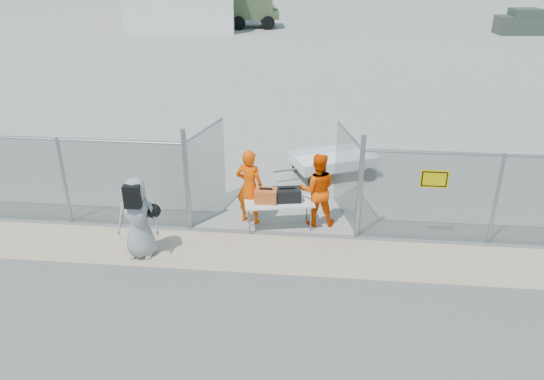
# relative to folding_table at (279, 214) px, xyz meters

# --- Properties ---
(ground) EXTENTS (160.00, 160.00, 0.00)m
(ground) POSITION_rel_folding_table_xyz_m (-0.14, -2.23, -0.35)
(ground) COLOR #4F4F4F
(tarmac_inside) EXTENTS (160.00, 80.00, 0.01)m
(tarmac_inside) POSITION_rel_folding_table_xyz_m (-0.14, 39.77, -0.34)
(tarmac_inside) COLOR gray
(tarmac_inside) RESTS_ON ground
(dirt_strip) EXTENTS (44.00, 1.60, 0.01)m
(dirt_strip) POSITION_rel_folding_table_xyz_m (-0.14, -1.23, -0.34)
(dirt_strip) COLOR tan
(dirt_strip) RESTS_ON ground
(chain_link_fence) EXTENTS (40.00, 0.20, 2.20)m
(chain_link_fence) POSITION_rel_folding_table_xyz_m (-0.14, -0.23, 0.75)
(chain_link_fence) COLOR gray
(chain_link_fence) RESTS_ON ground
(folding_table) EXTENTS (1.74, 1.01, 0.70)m
(folding_table) POSITION_rel_folding_table_xyz_m (0.00, 0.00, 0.00)
(folding_table) COLOR white
(folding_table) RESTS_ON ground
(orange_bag) EXTENTS (0.52, 0.35, 0.32)m
(orange_bag) POSITION_rel_folding_table_xyz_m (-0.31, -0.05, 0.51)
(orange_bag) COLOR #D75D22
(orange_bag) RESTS_ON folding_table
(black_duffel) EXTENTS (0.70, 0.49, 0.31)m
(black_duffel) POSITION_rel_folding_table_xyz_m (0.18, 0.06, 0.50)
(black_duffel) COLOR black
(black_duffel) RESTS_ON folding_table
(security_worker_left) EXTENTS (0.78, 0.62, 1.89)m
(security_worker_left) POSITION_rel_folding_table_xyz_m (-0.73, 0.22, 0.60)
(security_worker_left) COLOR #FC4B00
(security_worker_left) RESTS_ON ground
(security_worker_right) EXTENTS (0.96, 0.78, 1.83)m
(security_worker_right) POSITION_rel_folding_table_xyz_m (0.89, 0.28, 0.57)
(security_worker_right) COLOR #FC4B00
(security_worker_right) RESTS_ON ground
(visitor) EXTENTS (0.94, 0.65, 1.85)m
(visitor) POSITION_rel_folding_table_xyz_m (-2.89, -1.56, 0.58)
(visitor) COLOR gray
(visitor) RESTS_ON ground
(utility_trailer) EXTENTS (3.43, 2.67, 0.74)m
(utility_trailer) POSITION_rel_folding_table_xyz_m (1.31, 3.25, 0.02)
(utility_trailer) COLOR white
(utility_trailer) RESTS_ON ground
(military_truck) EXTENTS (7.08, 3.60, 3.22)m
(military_truck) POSITION_rel_folding_table_xyz_m (-6.36, 32.26, 1.26)
(military_truck) COLOR #495835
(military_truck) RESTS_ON ground
(parked_vehicle_near) EXTENTS (4.14, 2.26, 1.79)m
(parked_vehicle_near) POSITION_rel_folding_table_xyz_m (15.40, 31.16, 0.55)
(parked_vehicle_near) COLOR #3B433B
(parked_vehicle_near) RESTS_ON ground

